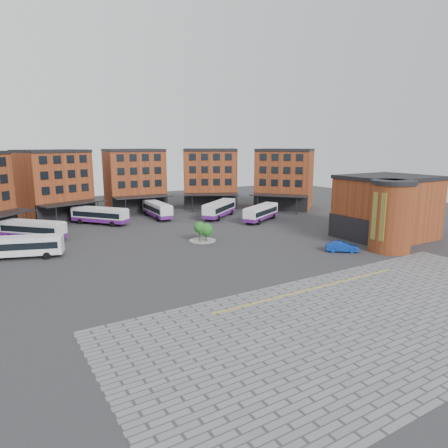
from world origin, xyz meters
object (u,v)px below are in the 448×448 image
tree_island (204,230)px  bus_d (157,210)px  bus_c (100,215)px  blue_car (342,247)px  bus_a (20,246)px  bus_f (261,213)px  bus_b (33,230)px  bus_e (219,209)px

tree_island → bus_d: tree_island is taller
bus_c → blue_car: (25.42, -39.58, -1.05)m
tree_island → bus_a: bearing=169.9°
bus_a → bus_f: 45.47m
bus_b → blue_car: 50.02m
bus_e → blue_car: bus_e is taller
bus_a → blue_car: bearing=-98.1°
bus_e → bus_a: bearing=-109.8°
bus_c → bus_d: bus_d is taller
bus_a → bus_b: size_ratio=1.12×
bus_c → bus_d: (12.41, 0.69, 0.01)m
tree_island → bus_a: size_ratio=0.39×
bus_f → blue_car: size_ratio=2.44×
tree_island → bus_d: 24.15m
bus_a → bus_c: bearing=-21.2°
bus_c → bus_f: bus_c is taller
tree_island → bus_a: tree_island is taller
tree_island → bus_d: bearing=86.4°
tree_island → bus_b: bearing=146.3°
bus_c → blue_car: size_ratio=2.35×
blue_car → bus_d: bearing=54.3°
bus_e → bus_f: (5.34, -7.94, -0.13)m
bus_d → bus_e: size_ratio=1.04×
bus_a → bus_d: bearing=-36.6°
tree_island → bus_e: (13.27, 17.47, -0.01)m
bus_b → blue_car: size_ratio=2.15×
bus_a → blue_car: (41.13, -20.91, -1.09)m
bus_b → blue_car: bus_b is taller
tree_island → bus_e: bus_e is taller
bus_a → bus_b: bearing=5.0°
bus_b → bus_e: size_ratio=0.87×
bus_a → bus_f: bus_f is taller
bus_b → bus_d: bus_d is taller
bus_a → blue_car: bus_a is taller
bus_e → bus_f: size_ratio=1.01×
bus_e → bus_d: bearing=-156.9°
bus_b → bus_f: bus_f is taller
bus_e → bus_b: bearing=-125.0°
bus_a → bus_b: 11.49m
bus_a → blue_car: 46.15m
tree_island → bus_d: size_ratio=0.36×
bus_b → bus_e: (37.13, 1.58, 0.15)m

